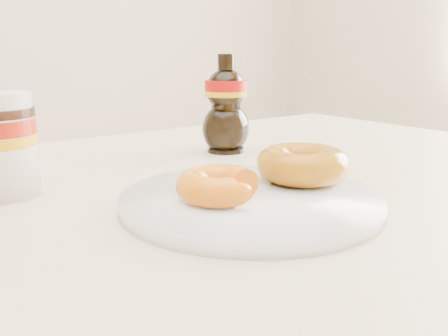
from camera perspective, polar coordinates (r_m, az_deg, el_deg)
dining_table at (r=0.63m, az=-4.58°, el=-10.38°), size 1.40×0.90×0.75m
plate at (r=0.56m, az=3.07°, el=-3.70°), size 0.29×0.29×0.01m
donut_bitten at (r=0.53m, az=-0.63°, el=-1.98°), size 0.11×0.11×0.03m
donut_whole at (r=0.62m, az=8.97°, el=0.46°), size 0.13×0.13×0.04m
syrup_bottle at (r=0.84m, az=0.23°, el=7.36°), size 0.09×0.08×0.16m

